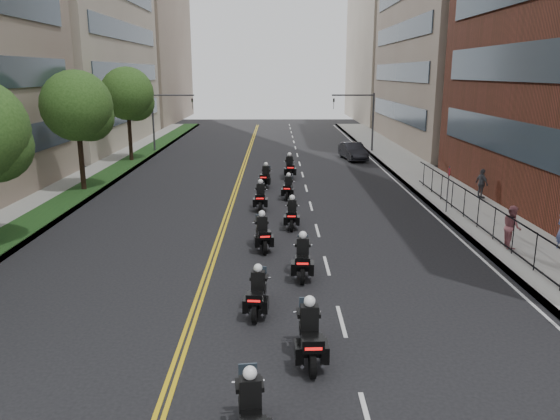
% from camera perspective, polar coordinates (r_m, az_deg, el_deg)
% --- Properties ---
extents(sidewalk_right, '(4.00, 90.00, 0.15)m').
position_cam_1_polar(sidewalk_right, '(37.87, 16.18, 2.34)').
color(sidewalk_right, gray).
rests_on(sidewalk_right, ground).
extents(sidewalk_left, '(4.00, 90.00, 0.15)m').
position_cam_1_polar(sidewalk_left, '(38.60, -20.42, 2.22)').
color(sidewalk_left, gray).
rests_on(sidewalk_left, ground).
extents(grass_strip, '(2.00, 90.00, 0.04)m').
position_cam_1_polar(grass_strip, '(38.32, -19.31, 2.38)').
color(grass_strip, '#143915').
rests_on(grass_strip, sidewalk_left).
extents(building_right_far, '(15.00, 28.00, 26.00)m').
position_cam_1_polar(building_right_far, '(91.00, 13.04, 17.31)').
color(building_right_far, '#A29583').
rests_on(building_right_far, ground).
extents(building_left_far, '(16.00, 28.00, 26.00)m').
position_cam_1_polar(building_left_far, '(91.67, -15.83, 17.13)').
color(building_left_far, gray).
rests_on(building_left_far, ground).
extents(iron_fence, '(0.05, 28.00, 1.50)m').
position_cam_1_polar(iron_fence, '(25.44, 22.30, -1.90)').
color(iron_fence, black).
rests_on(iron_fence, sidewalk_right).
extents(street_trees, '(4.40, 38.40, 7.98)m').
position_cam_1_polar(street_trees, '(31.67, -23.44, 8.78)').
color(street_trees, black).
rests_on(street_trees, ground).
extents(traffic_signal_right, '(4.09, 0.20, 5.60)m').
position_cam_1_polar(traffic_signal_right, '(53.32, 8.69, 9.95)').
color(traffic_signal_right, '#3F3F44').
rests_on(traffic_signal_right, ground).
extents(traffic_signal_left, '(4.09, 0.20, 5.60)m').
position_cam_1_polar(traffic_signal_left, '(53.74, -12.14, 9.83)').
color(traffic_signal_left, '#3F3F44').
rests_on(traffic_signal_left, ground).
extents(motorcycle_0, '(0.67, 2.32, 1.72)m').
position_cam_1_polar(motorcycle_0, '(11.92, -3.05, -20.67)').
color(motorcycle_0, black).
rests_on(motorcycle_0, ground).
extents(motorcycle_1, '(0.57, 2.46, 1.81)m').
position_cam_1_polar(motorcycle_1, '(14.79, 3.12, -13.08)').
color(motorcycle_1, black).
rests_on(motorcycle_1, ground).
extents(motorcycle_2, '(0.61, 2.21, 1.63)m').
position_cam_1_polar(motorcycle_2, '(17.52, -2.34, -8.81)').
color(motorcycle_2, black).
rests_on(motorcycle_2, ground).
extents(motorcycle_3, '(0.58, 2.38, 1.75)m').
position_cam_1_polar(motorcycle_3, '(20.49, 2.38, -5.18)').
color(motorcycle_3, black).
rests_on(motorcycle_3, ground).
extents(motorcycle_4, '(0.71, 2.32, 1.71)m').
position_cam_1_polar(motorcycle_4, '(23.64, -1.85, -2.56)').
color(motorcycle_4, black).
rests_on(motorcycle_4, ground).
extents(motorcycle_5, '(0.55, 2.22, 1.64)m').
position_cam_1_polar(motorcycle_5, '(26.93, 1.26, -0.53)').
color(motorcycle_5, black).
rests_on(motorcycle_5, ground).
extents(motorcycle_6, '(0.53, 2.33, 1.72)m').
position_cam_1_polar(motorcycle_6, '(30.51, -2.04, 1.29)').
color(motorcycle_6, black).
rests_on(motorcycle_6, ground).
extents(motorcycle_7, '(0.63, 2.13, 1.57)m').
position_cam_1_polar(motorcycle_7, '(33.26, 0.88, 2.28)').
color(motorcycle_7, black).
rests_on(motorcycle_7, ground).
extents(motorcycle_8, '(0.69, 2.26, 1.68)m').
position_cam_1_polar(motorcycle_8, '(36.55, -1.52, 3.42)').
color(motorcycle_8, black).
rests_on(motorcycle_8, ground).
extents(motorcycle_9, '(0.59, 2.51, 1.85)m').
position_cam_1_polar(motorcycle_9, '(39.80, 1.01, 4.41)').
color(motorcycle_9, black).
rests_on(motorcycle_9, ground).
extents(parked_sedan, '(2.21, 4.70, 1.49)m').
position_cam_1_polar(parked_sedan, '(48.72, 7.64, 6.11)').
color(parked_sedan, black).
rests_on(parked_sedan, ground).
extents(pedestrian_b, '(0.79, 0.97, 1.84)m').
position_cam_1_polar(pedestrian_b, '(25.38, 23.07, -1.62)').
color(pedestrian_b, '#914F56').
rests_on(pedestrian_b, sidewalk_right).
extents(pedestrian_c, '(0.73, 1.12, 1.77)m').
position_cam_1_polar(pedestrian_c, '(34.79, 20.33, 2.61)').
color(pedestrian_c, '#44464D').
rests_on(pedestrian_c, sidewalk_right).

